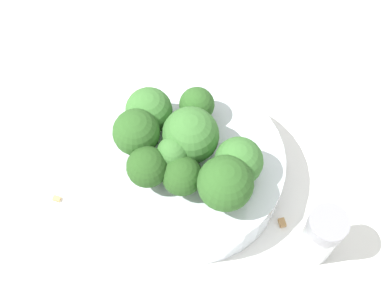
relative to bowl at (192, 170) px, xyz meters
The scene contains 14 objects.
ground_plane 0.03m from the bowl, ahead, with size 3.00×3.00×0.00m, color white.
bowl is the anchor object (origin of this frame).
broccoli_floret_0 0.06m from the bowl, 154.42° to the left, with size 0.04×0.04×0.05m.
broccoli_floret_1 0.06m from the bowl, ahead, with size 0.06×0.06×0.06m.
broccoli_floret_2 0.08m from the bowl, 38.44° to the left, with size 0.05×0.05×0.05m.
broccoli_floret_3 0.07m from the bowl, 14.77° to the right, with size 0.04×0.04×0.04m.
broccoli_floret_4 0.06m from the bowl, 113.00° to the left, with size 0.03×0.03×0.05m.
broccoli_floret_5 0.07m from the bowl, 120.02° to the right, with size 0.05×0.05×0.05m.
broccoli_floret_6 0.08m from the bowl, 111.89° to the left, with size 0.04×0.04×0.05m.
broccoli_floret_7 0.09m from the bowl, 70.60° to the left, with size 0.05×0.05×0.06m.
broccoli_floret_8 0.08m from the bowl, 153.94° to the right, with size 0.06×0.06×0.06m.
pepper_shaker 0.15m from the bowl, 131.34° to the right, with size 0.04×0.04×0.08m.
almond_crumb_0 0.11m from the bowl, 127.22° to the right, with size 0.01×0.01×0.01m, color #AD7F4C.
almond_crumb_1 0.15m from the bowl, 90.83° to the left, with size 0.01×0.01×0.01m, color tan.
Camera 1 is at (-0.25, 0.04, 0.56)m, focal length 50.00 mm.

